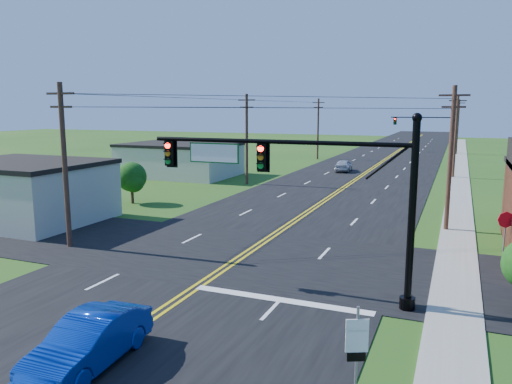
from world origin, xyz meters
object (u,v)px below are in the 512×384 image
at_px(route_sign, 357,344).
at_px(signal_mast_main, 298,181).
at_px(blue_car, 89,343).
at_px(stop_sign, 506,224).
at_px(signal_mast_far, 424,126).

bearing_deg(route_sign, signal_mast_main, 95.16).
xyz_separation_m(blue_car, route_sign, (7.61, 1.60, 0.68)).
bearing_deg(blue_car, stop_sign, 50.34).
relative_size(signal_mast_far, route_sign, 4.42).
distance_m(signal_mast_main, route_sign, 8.15).
distance_m(signal_mast_far, blue_car, 80.23).
xyz_separation_m(blue_car, stop_sign, (12.26, 17.02, 0.97)).
distance_m(route_sign, stop_sign, 16.11).
relative_size(signal_mast_far, stop_sign, 4.54).
distance_m(signal_mast_main, blue_car, 9.78).
bearing_deg(stop_sign, signal_mast_far, 76.03).
xyz_separation_m(route_sign, stop_sign, (4.65, 15.43, 0.29)).
relative_size(blue_car, route_sign, 1.88).
bearing_deg(signal_mast_far, blue_car, -92.84).
bearing_deg(signal_mast_far, route_sign, -87.35).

